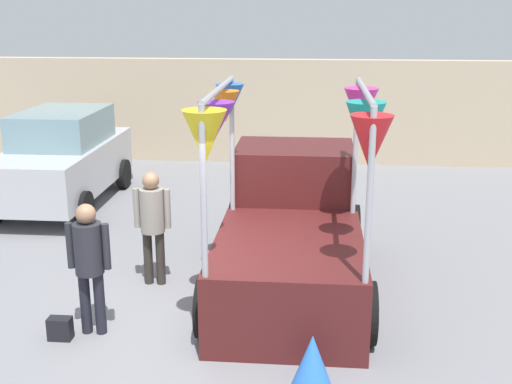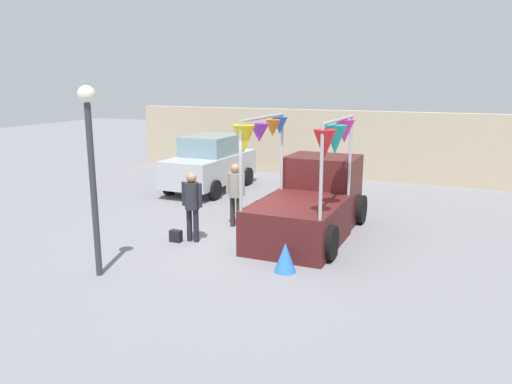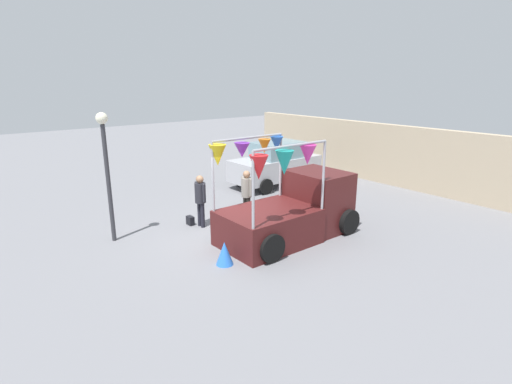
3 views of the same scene
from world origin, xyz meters
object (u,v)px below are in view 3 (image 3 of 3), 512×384
(person_customer, at_px, (200,196))
(street_lamp, at_px, (106,158))
(vendor_truck, at_px, (294,207))
(folded_kite_bundle_azure, at_px, (225,253))
(parked_car, at_px, (276,164))
(handbag, at_px, (190,221))
(person_vendor, at_px, (247,190))

(person_customer, xyz_separation_m, street_lamp, (-0.61, -2.55, 1.40))
(vendor_truck, bearing_deg, street_lamp, -124.45)
(street_lamp, xyz_separation_m, folded_kite_bundle_azure, (3.28, 1.61, -2.10))
(person_customer, relative_size, folded_kite_bundle_azure, 2.76)
(person_customer, relative_size, street_lamp, 0.45)
(vendor_truck, distance_m, street_lamp, 5.45)
(parked_car, bearing_deg, street_lamp, -77.32)
(vendor_truck, distance_m, handbag, 3.42)
(person_customer, distance_m, street_lamp, 2.97)
(person_vendor, relative_size, folded_kite_bundle_azure, 2.76)
(street_lamp, bearing_deg, person_vendor, 76.06)
(handbag, height_order, street_lamp, street_lamp)
(handbag, height_order, folded_kite_bundle_azure, folded_kite_bundle_azure)
(person_customer, bearing_deg, person_vendor, 75.23)
(handbag, bearing_deg, folded_kite_bundle_azure, -13.80)
(vendor_truck, relative_size, person_vendor, 2.48)
(street_lamp, bearing_deg, folded_kite_bundle_azure, 26.14)
(handbag, relative_size, folded_kite_bundle_azure, 0.47)
(handbag, bearing_deg, vendor_truck, 36.02)
(parked_car, relative_size, folded_kite_bundle_azure, 6.67)
(parked_car, relative_size, person_vendor, 2.41)
(person_vendor, distance_m, folded_kite_bundle_azure, 3.41)
(person_customer, distance_m, person_vendor, 1.55)
(person_vendor, xyz_separation_m, street_lamp, (-1.01, -4.05, 1.40))
(folded_kite_bundle_azure, bearing_deg, vendor_truck, 96.74)
(street_lamp, bearing_deg, parked_car, 102.68)
(parked_car, relative_size, street_lamp, 1.10)
(folded_kite_bundle_azure, bearing_deg, handbag, 166.20)
(parked_car, relative_size, handbag, 14.29)
(handbag, bearing_deg, street_lamp, -96.32)
(person_customer, height_order, folded_kite_bundle_azure, person_customer)
(person_vendor, xyz_separation_m, folded_kite_bundle_azure, (2.27, -2.44, -0.70))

